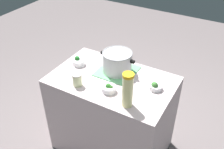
{
  "coord_description": "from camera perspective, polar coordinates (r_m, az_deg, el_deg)",
  "views": [
    {
      "loc": [
        0.92,
        -1.61,
        2.25
      ],
      "look_at": [
        0.0,
        0.0,
        0.94
      ],
      "focal_mm": 41.03,
      "sensor_mm": 36.0,
      "label": 1
    }
  ],
  "objects": [
    {
      "name": "broccoli_bowl_back",
      "position": [
        2.14,
        -0.69,
        -3.1
      ],
      "size": [
        0.12,
        0.12,
        0.08
      ],
      "color": "silver",
      "rests_on": "counter_slab"
    },
    {
      "name": "broccoli_bowl_front",
      "position": [
        2.2,
        9.6,
        -2.61
      ],
      "size": [
        0.12,
        0.12,
        0.07
      ],
      "color": "silver",
      "rests_on": "counter_slab"
    },
    {
      "name": "cooking_pot",
      "position": [
        2.34,
        1.18,
        2.91
      ],
      "size": [
        0.35,
        0.28,
        0.2
      ],
      "color": "#B7B7BC",
      "rests_on": "dish_cloth"
    },
    {
      "name": "lemonade_pitcher",
      "position": [
        1.94,
        3.52,
        -3.46
      ],
      "size": [
        0.09,
        0.09,
        0.3
      ],
      "color": "#E7E898",
      "rests_on": "counter_slab"
    },
    {
      "name": "dish_cloth",
      "position": [
        2.4,
        1.15,
        0.79
      ],
      "size": [
        0.34,
        0.35,
        0.01
      ],
      "primitive_type": "cube",
      "color": "#69BC7A",
      "rests_on": "counter_slab"
    },
    {
      "name": "counter_slab",
      "position": [
        2.59,
        0.0,
        -9.01
      ],
      "size": [
        1.11,
        0.7,
        0.89
      ],
      "primitive_type": "cube",
      "color": "beige",
      "rests_on": "ground_plane"
    },
    {
      "name": "mason_jar",
      "position": [
        2.22,
        -7.76,
        -1.15
      ],
      "size": [
        0.09,
        0.09,
        0.11
      ],
      "color": "beige",
      "rests_on": "counter_slab"
    },
    {
      "name": "broccoli_bowl_center",
      "position": [
        2.5,
        -7.48,
        2.89
      ],
      "size": [
        0.12,
        0.12,
        0.09
      ],
      "color": "silver",
      "rests_on": "counter_slab"
    },
    {
      "name": "ground_plane",
      "position": [
        2.92,
        0.0,
        -15.31
      ],
      "size": [
        8.0,
        8.0,
        0.0
      ],
      "primitive_type": "plane",
      "color": "slate"
    }
  ]
}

